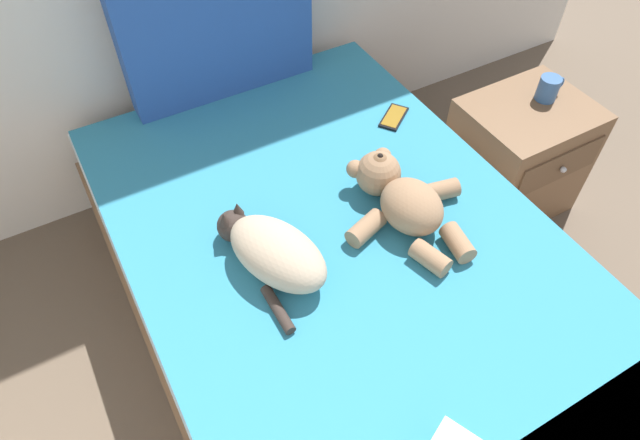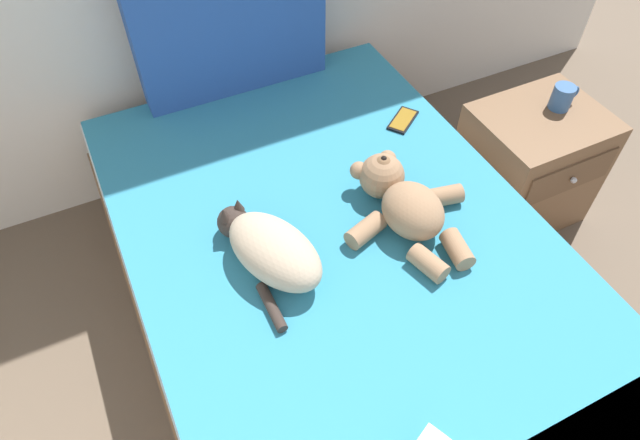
{
  "view_description": "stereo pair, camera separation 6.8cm",
  "coord_description": "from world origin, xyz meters",
  "px_view_note": "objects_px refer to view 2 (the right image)",
  "views": [
    {
      "loc": [
        1.24,
        1.84,
        1.84
      ],
      "look_at": [
        1.79,
        2.81,
        0.55
      ],
      "focal_mm": 31.07,
      "sensor_mm": 36.0,
      "label": 1
    },
    {
      "loc": [
        1.3,
        1.81,
        1.84
      ],
      "look_at": [
        1.79,
        2.81,
        0.55
      ],
      "focal_mm": 31.07,
      "sensor_mm": 36.0,
      "label": 2
    }
  ],
  "objects_px": {
    "patterned_cushion": "(230,23)",
    "mug": "(563,97)",
    "bed": "(345,295)",
    "cat": "(270,248)",
    "teddy_bear": "(403,202)",
    "nightstand": "(527,166)",
    "cell_phone": "(403,120)"
  },
  "relations": [
    {
      "from": "cell_phone",
      "to": "nightstand",
      "type": "height_order",
      "value": "nightstand"
    },
    {
      "from": "bed",
      "to": "cat",
      "type": "distance_m",
      "value": 0.4
    },
    {
      "from": "cat",
      "to": "mug",
      "type": "bearing_deg",
      "value": 8.57
    },
    {
      "from": "cat",
      "to": "cell_phone",
      "type": "height_order",
      "value": "cat"
    },
    {
      "from": "teddy_bear",
      "to": "nightstand",
      "type": "relative_size",
      "value": 0.95
    },
    {
      "from": "bed",
      "to": "teddy_bear",
      "type": "xyz_separation_m",
      "value": [
        0.22,
        0.05,
        0.32
      ]
    },
    {
      "from": "teddy_bear",
      "to": "bed",
      "type": "bearing_deg",
      "value": -167.56
    },
    {
      "from": "mug",
      "to": "bed",
      "type": "bearing_deg",
      "value": -166.59
    },
    {
      "from": "cat",
      "to": "teddy_bear",
      "type": "relative_size",
      "value": 0.9
    },
    {
      "from": "patterned_cushion",
      "to": "teddy_bear",
      "type": "height_order",
      "value": "patterned_cushion"
    },
    {
      "from": "patterned_cushion",
      "to": "mug",
      "type": "relative_size",
      "value": 6.08
    },
    {
      "from": "patterned_cushion",
      "to": "mug",
      "type": "distance_m",
      "value": 1.28
    },
    {
      "from": "cat",
      "to": "cell_phone",
      "type": "relative_size",
      "value": 2.73
    },
    {
      "from": "bed",
      "to": "nightstand",
      "type": "bearing_deg",
      "value": 13.12
    },
    {
      "from": "nightstand",
      "to": "teddy_bear",
      "type": "bearing_deg",
      "value": -166.68
    },
    {
      "from": "cat",
      "to": "nightstand",
      "type": "bearing_deg",
      "value": 7.99
    },
    {
      "from": "cat",
      "to": "mug",
      "type": "xyz_separation_m",
      "value": [
        1.28,
        0.19,
        -0.01
      ]
    },
    {
      "from": "cat",
      "to": "mug",
      "type": "height_order",
      "value": "cat"
    },
    {
      "from": "nightstand",
      "to": "cell_phone",
      "type": "bearing_deg",
      "value": 154.79
    },
    {
      "from": "patterned_cushion",
      "to": "teddy_bear",
      "type": "xyz_separation_m",
      "value": [
        0.22,
        -0.9,
        -0.2
      ]
    },
    {
      "from": "bed",
      "to": "teddy_bear",
      "type": "height_order",
      "value": "teddy_bear"
    },
    {
      "from": "patterned_cushion",
      "to": "cell_phone",
      "type": "xyz_separation_m",
      "value": [
        0.48,
        -0.49,
        -0.27
      ]
    },
    {
      "from": "nightstand",
      "to": "mug",
      "type": "relative_size",
      "value": 4.29
    },
    {
      "from": "bed",
      "to": "cat",
      "type": "xyz_separation_m",
      "value": [
        -0.23,
        0.06,
        0.32
      ]
    },
    {
      "from": "bed",
      "to": "nightstand",
      "type": "xyz_separation_m",
      "value": [
        0.97,
        0.23,
        0.01
      ]
    },
    {
      "from": "bed",
      "to": "cat",
      "type": "relative_size",
      "value": 4.63
    },
    {
      "from": "nightstand",
      "to": "mug",
      "type": "height_order",
      "value": "mug"
    },
    {
      "from": "cell_phone",
      "to": "nightstand",
      "type": "xyz_separation_m",
      "value": [
        0.49,
        -0.23,
        -0.25
      ]
    },
    {
      "from": "cell_phone",
      "to": "mug",
      "type": "distance_m",
      "value": 0.61
    },
    {
      "from": "bed",
      "to": "mug",
      "type": "xyz_separation_m",
      "value": [
        1.05,
        0.25,
        0.32
      ]
    },
    {
      "from": "teddy_bear",
      "to": "mug",
      "type": "relative_size",
      "value": 4.08
    },
    {
      "from": "teddy_bear",
      "to": "mug",
      "type": "distance_m",
      "value": 0.85
    }
  ]
}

